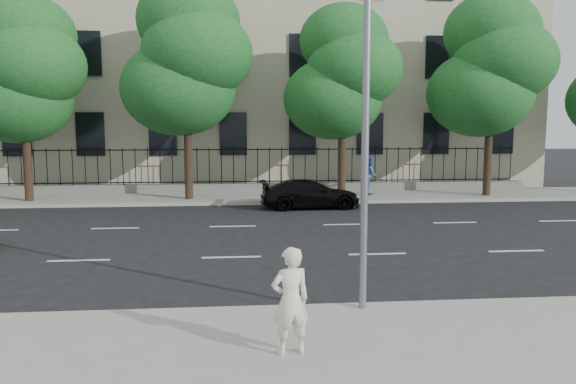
# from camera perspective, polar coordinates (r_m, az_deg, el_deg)

# --- Properties ---
(ground) EXTENTS (120.00, 120.00, 0.00)m
(ground) POSITION_cam_1_polar(r_m,az_deg,el_deg) (12.85, -5.87, -9.26)
(ground) COLOR black
(ground) RESTS_ON ground
(near_sidewalk) EXTENTS (60.00, 4.00, 0.15)m
(near_sidewalk) POSITION_cam_1_polar(r_m,az_deg,el_deg) (9.06, -6.17, -15.96)
(near_sidewalk) COLOR gray
(near_sidewalk) RESTS_ON ground
(far_sidewalk) EXTENTS (60.00, 4.00, 0.15)m
(far_sidewalk) POSITION_cam_1_polar(r_m,az_deg,el_deg) (26.57, -5.54, -0.56)
(far_sidewalk) COLOR gray
(far_sidewalk) RESTS_ON ground
(lane_markings) EXTENTS (49.60, 4.62, 0.01)m
(lane_markings) POSITION_cam_1_polar(r_m,az_deg,el_deg) (17.46, -5.70, -4.84)
(lane_markings) COLOR silver
(lane_markings) RESTS_ON ground
(masonry_building) EXTENTS (34.60, 12.11, 18.50)m
(masonry_building) POSITION_cam_1_polar(r_m,az_deg,el_deg) (35.69, -5.64, 15.81)
(masonry_building) COLOR #BCAF95
(masonry_building) RESTS_ON ground
(iron_fence) EXTENTS (30.00, 0.50, 2.20)m
(iron_fence) POSITION_cam_1_polar(r_m,az_deg,el_deg) (28.19, -5.54, 1.06)
(iron_fence) COLOR slate
(iron_fence) RESTS_ON far_sidewalk
(street_light) EXTENTS (0.25, 3.32, 8.05)m
(street_light) POSITION_cam_1_polar(r_m,az_deg,el_deg) (10.92, 7.37, 15.12)
(street_light) COLOR slate
(street_light) RESTS_ON near_sidewalk
(tree_b) EXTENTS (5.53, 5.12, 8.97)m
(tree_b) POSITION_cam_1_polar(r_m,az_deg,el_deg) (27.36, -25.21, 11.13)
(tree_b) COLOR #382619
(tree_b) RESTS_ON far_sidewalk
(tree_c) EXTENTS (5.89, 5.50, 9.80)m
(tree_c) POSITION_cam_1_polar(r_m,az_deg,el_deg) (25.93, -10.18, 13.21)
(tree_c) COLOR #382619
(tree_c) RESTS_ON far_sidewalk
(tree_d) EXTENTS (5.34, 4.94, 8.84)m
(tree_d) POSITION_cam_1_polar(r_m,az_deg,el_deg) (26.24, 5.61, 11.96)
(tree_d) COLOR #382619
(tree_d) RESTS_ON far_sidewalk
(tree_e) EXTENTS (5.71, 5.31, 9.46)m
(tree_e) POSITION_cam_1_polar(r_m,az_deg,el_deg) (28.41, 19.94, 11.93)
(tree_e) COLOR #382619
(tree_e) RESTS_ON far_sidewalk
(black_sedan) EXTENTS (4.26, 1.90, 1.21)m
(black_sedan) POSITION_cam_1_polar(r_m,az_deg,el_deg) (23.61, 2.26, -0.20)
(black_sedan) COLOR black
(black_sedan) RESTS_ON ground
(woman_near) EXTENTS (0.68, 0.54, 1.65)m
(woman_near) POSITION_cam_1_polar(r_m,az_deg,el_deg) (8.51, 0.25, -10.99)
(woman_near) COLOR white
(woman_near) RESTS_ON near_sidewalk
(pedestrian_far) EXTENTS (0.78, 0.96, 1.86)m
(pedestrian_far) POSITION_cam_1_polar(r_m,az_deg,el_deg) (27.28, 8.23, 1.73)
(pedestrian_far) COLOR #2B569B
(pedestrian_far) RESTS_ON far_sidewalk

